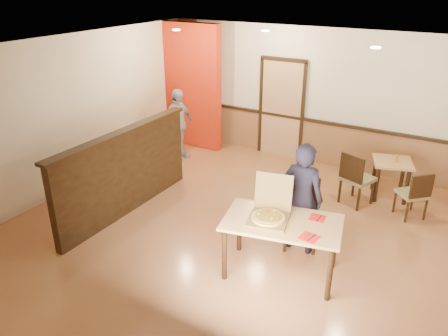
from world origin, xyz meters
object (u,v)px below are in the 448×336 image
Objects in this scene: pizza_box at (269,214)px; diner at (302,198)px; side_chair_right at (415,193)px; side_table at (392,170)px; condiment at (396,158)px; diner_chair at (302,210)px; passerby at (178,125)px; main_table at (282,229)px; side_chair_left at (356,177)px.

diner is at bearing 63.17° from pizza_box.
side_chair_right is 0.78m from side_table.
condiment is (1.02, 3.07, -0.11)m from pizza_box.
passerby is (-3.52, 1.78, 0.22)m from diner_chair.
side_chair_right is 0.80m from condiment.
main_table is 1.63× the size of diner_chair.
condiment reaches higher than main_table.
condiment is at bearing 58.75° from pizza_box.
diner is (-1.29, -1.77, 0.37)m from side_chair_right.
diner_chair is 0.61× the size of diner.
side_chair_right is at bearing -157.50° from side_chair_left.
condiment is at bearing 62.01° from main_table.
pizza_box is at bearing 15.74° from side_chair_right.
passerby reaches higher than side_chair_left.
diner_chair is 1.64m from side_chair_left.
passerby is (-4.37, -0.44, 0.24)m from side_table.
side_table is (0.84, 2.22, -0.03)m from diner_chair.
passerby reaches higher than side_table.
diner_chair reaches higher than condiment.
side_chair_left is 0.63× the size of passerby.
side_chair_left reaches higher than main_table.
diner is 1.08× the size of passerby.
main_table is 1.07× the size of passerby.
main_table is 2.01× the size of side_table.
condiment is (4.41, 0.43, -0.00)m from passerby.
diner reaches higher than main_table.
passerby is 11.55× the size of condiment.
passerby is at bearing 133.27° from diner_chair.
main_table is at bearing -107.17° from diner_chair.
pizza_box is (-0.14, -0.87, 0.32)m from diner_chair.
diner reaches higher than pizza_box.
main_table is 1.97× the size of side_chair_right.
diner_chair is 0.32m from diner.
diner_chair is at bearing 6.86° from side_chair_right.
side_chair_left reaches higher than condiment.
diner_chair is (-0.04, 0.84, -0.14)m from main_table.
diner reaches higher than side_table.
passerby is at bearing -29.38° from diner.
pizza_box reaches higher than side_chair_left.
condiment is at bearing -95.75° from side_chair_right.
diner_chair is 0.94m from pizza_box.
diner is at bearing -112.79° from passerby.
passerby reaches higher than condiment.
side_chair_right is 2.23m from diner.
side_chair_left reaches higher than side_table.
diner_chair reaches higher than side_chair_left.
pizza_box is 5.13× the size of condiment.
pizza_box reaches higher than side_table.
side_chair_right is (1.34, 1.62, -0.10)m from diner_chair.
main_table is 1.00× the size of diner.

